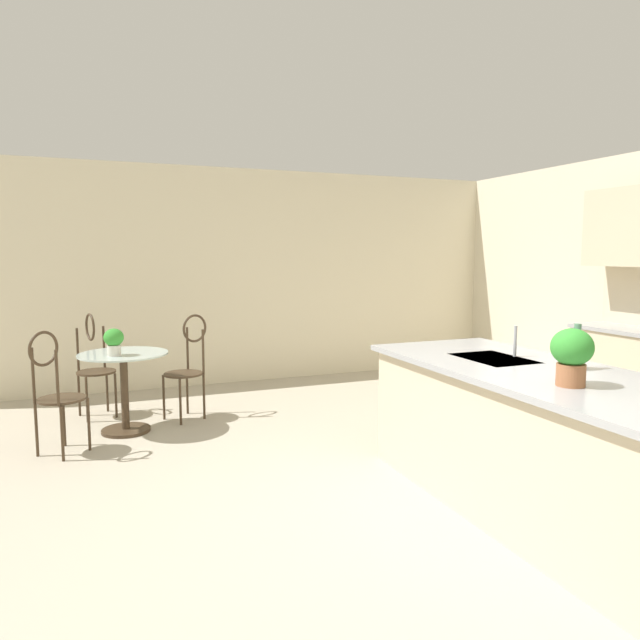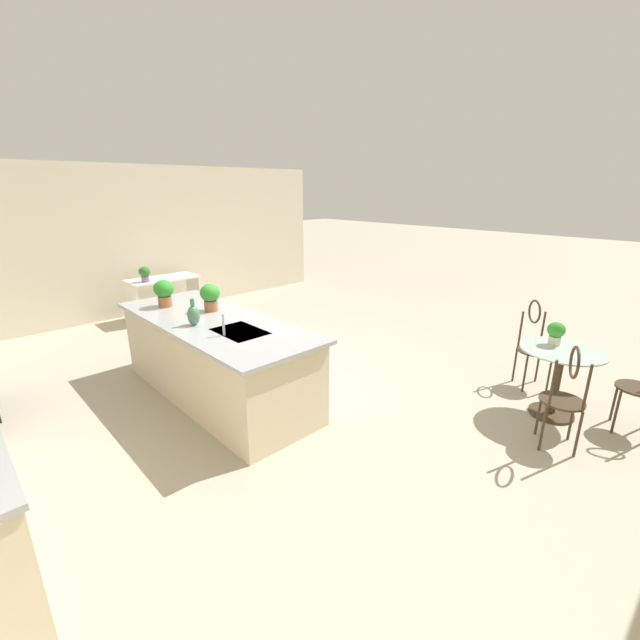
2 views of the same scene
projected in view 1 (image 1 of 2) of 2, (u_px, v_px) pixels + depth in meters
The scene contains 11 objects.
ground_plane at pixel (403, 520), 3.59m from camera, with size 40.00×40.00×0.00m, color #B2A893.
wall_left_window at pixel (236, 277), 7.37m from camera, with size 0.12×7.80×2.70m, color beige.
kitchen_island at pixel (549, 446), 3.58m from camera, with size 2.80×1.06×0.92m.
bistro_table at pixel (124, 384), 5.32m from camera, with size 0.80×0.80×0.74m.
chair_near_window at pixel (55, 387), 4.68m from camera, with size 0.54×0.54×1.04m.
chair_by_island at pixel (188, 362), 5.76m from camera, with size 0.51×0.52×1.04m.
chair_toward_desk at pixel (94, 360), 5.85m from camera, with size 0.52×0.47×1.04m.
sink_faucet at pixel (515, 341), 4.09m from camera, with size 0.02×0.02×0.22m, color #B2B5BA.
potted_plant_on_table at pixel (114, 340), 5.14m from camera, with size 0.17×0.17×0.24m.
potted_plant_counter_near at pixel (572, 353), 3.17m from camera, with size 0.23×0.23×0.32m.
vase_on_counter at pixel (577, 352), 3.65m from camera, with size 0.13×0.13×0.29m.
Camera 1 is at (2.99, -1.75, 1.65)m, focal length 32.52 mm.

